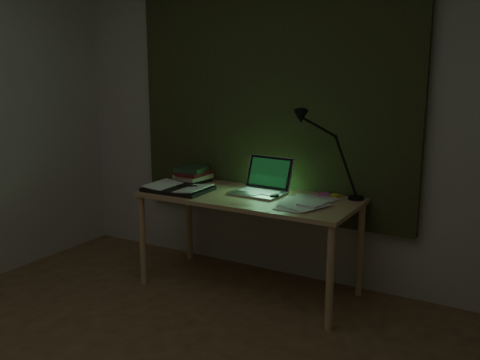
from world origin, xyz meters
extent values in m
cube|color=beige|center=(0.00, 2.00, 1.25)|extent=(3.50, 0.00, 2.50)
cube|color=#30371B|center=(0.00, 1.96, 1.45)|extent=(2.20, 0.06, 2.00)
ellipsoid|color=black|center=(0.22, 1.60, 0.70)|extent=(0.06, 0.09, 0.03)
cube|color=yellow|center=(0.56, 1.86, 0.69)|extent=(0.08, 0.08, 0.01)
cube|color=#E0579F|center=(0.48, 1.84, 0.70)|extent=(0.11, 0.11, 0.02)
camera|label=1|loc=(1.77, -1.55, 1.56)|focal=40.00mm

